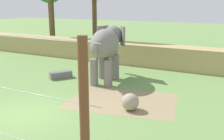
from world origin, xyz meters
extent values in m
plane|color=#6B8E4C|center=(0.00, 0.00, 0.00)|extent=(120.00, 120.00, 0.00)
cube|color=#937F5B|center=(2.98, 3.43, 0.00)|extent=(5.83, 4.60, 0.01)
cube|color=tan|center=(0.00, 11.39, 0.81)|extent=(36.00, 1.80, 1.63)
cylinder|color=gray|center=(0.04, 6.57, 0.78)|extent=(0.49, 0.49, 1.57)
cylinder|color=gray|center=(0.88, 6.76, 0.78)|extent=(0.49, 0.49, 1.57)
cylinder|color=gray|center=(0.38, 5.01, 0.78)|extent=(0.49, 0.49, 1.57)
cylinder|color=gray|center=(1.22, 5.19, 0.78)|extent=(0.49, 0.49, 1.57)
ellipsoid|color=gray|center=(0.63, 5.88, 2.33)|extent=(2.16, 3.18, 1.79)
ellipsoid|color=gray|center=(0.24, 7.66, 2.64)|extent=(1.44, 1.35, 1.29)
cube|color=gray|center=(-0.39, 7.41, 2.64)|extent=(0.33, 1.01, 1.23)
cube|color=gray|center=(0.92, 7.70, 2.64)|extent=(0.70, 0.87, 1.23)
cylinder|color=gray|center=(0.14, 8.13, 2.18)|extent=(0.47, 0.61, 0.70)
cylinder|color=gray|center=(0.11, 8.27, 1.69)|extent=(0.37, 0.45, 0.66)
cylinder|color=gray|center=(0.09, 8.35, 1.23)|extent=(0.27, 0.27, 0.62)
cylinder|color=gray|center=(0.98, 4.29, 2.22)|extent=(0.18, 0.36, 0.89)
sphere|color=gray|center=(3.81, 2.54, 0.39)|extent=(0.78, 0.78, 0.78)
cylinder|color=brown|center=(4.84, -2.63, 1.98)|extent=(0.25, 0.25, 3.96)
cube|color=slate|center=(-2.28, 5.27, 0.22)|extent=(1.20, 1.44, 0.44)
cylinder|color=brown|center=(-10.22, 14.08, 3.08)|extent=(0.44, 0.44, 6.17)
cylinder|color=brown|center=(-5.41, 14.60, 2.75)|extent=(0.44, 0.44, 5.50)
cylinder|color=brown|center=(-13.35, 17.47, 2.54)|extent=(0.44, 0.44, 5.07)
camera|label=1|loc=(8.35, -7.78, 4.68)|focal=42.87mm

